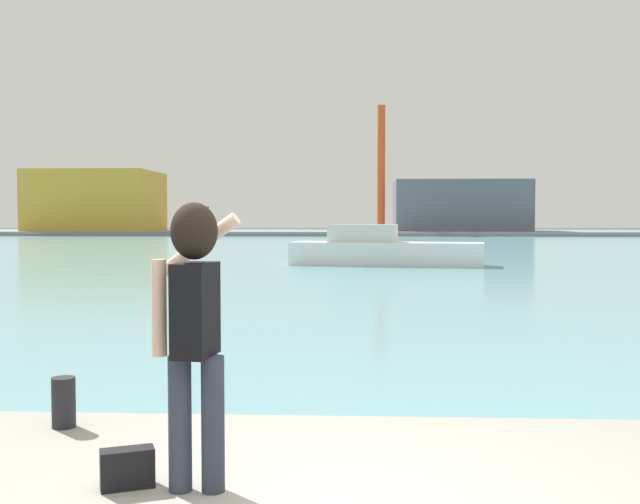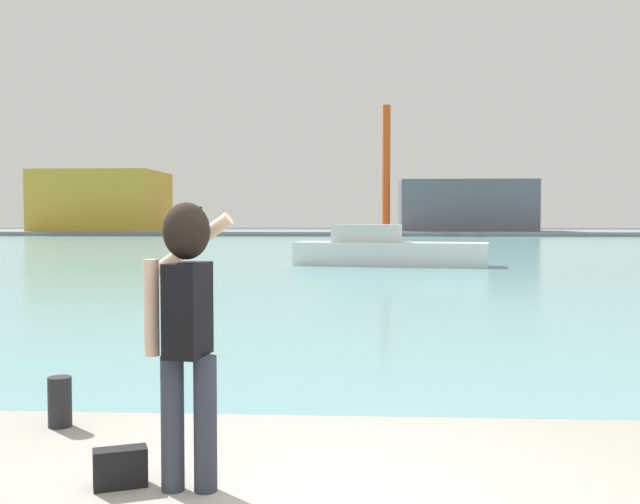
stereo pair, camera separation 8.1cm
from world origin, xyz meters
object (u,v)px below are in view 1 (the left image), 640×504
Objects in this scene: boat_moored at (382,250)px; port_crane at (381,158)px; harbor_bollard at (64,402)px; person_photographer at (194,315)px; handbag at (127,468)px; warehouse_left at (97,201)px; warehouse_right at (460,206)px.

port_crane reaches higher than boat_moored.
port_crane reaches higher than harbor_bollard.
port_crane is at bearing 86.39° from harbor_bollard.
person_photographer is 5.44× the size of handbag.
warehouse_left reaches higher than person_photographer.
person_photographer is 0.10× the size of warehouse_right.
warehouse_right is at bearing -0.05° from warehouse_left.
port_crane is (2.00, 59.85, 9.14)m from boat_moored.
person_photographer is 28.78m from boat_moored.
handbag is 0.81× the size of harbor_bollard.
port_crane is (5.51, 87.26, 9.14)m from harbor_bollard.
warehouse_left is 0.92× the size of warehouse_right.
harbor_bollard is 0.03× the size of port_crane.
boat_moored reaches higher than handbag.
warehouse_left is 47.92m from warehouse_right.
warehouse_right is 12.19m from port_crane.
handbag is at bearing -85.42° from boat_moored.
harbor_bollard is 87.91m from port_crane.
harbor_bollard is at bearing -70.29° from warehouse_left.
warehouse_right is (47.91, -0.04, -0.67)m from warehouse_left.
warehouse_left is 0.98× the size of port_crane.
warehouse_right is (14.92, 90.80, 3.15)m from handbag.
handbag is 92.07m from warehouse_right.
warehouse_left reaches higher than boat_moored.
person_photographer is 96.86m from warehouse_left.
boat_moored is 0.56× the size of port_crane.
person_photographer is 92.00m from warehouse_right.
harbor_bollard reaches higher than handbag.
warehouse_right is at bearing -1.12° from person_photographer.
port_crane reaches higher than person_photographer.
boat_moored is at bearing -91.91° from port_crane.
warehouse_left is 38.06m from port_crane.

